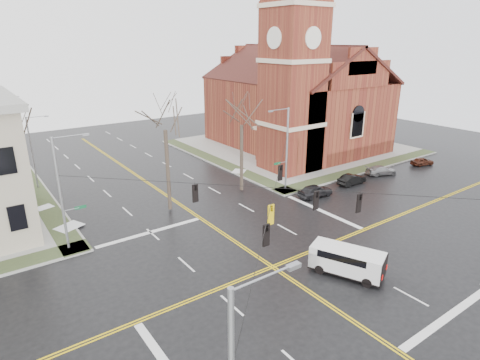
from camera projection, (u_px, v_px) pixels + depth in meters
ground at (272, 267)px, 29.46m from camera, size 120.00×120.00×0.00m
sidewalks at (272, 266)px, 29.43m from camera, size 80.00×80.00×0.17m
road_markings at (272, 267)px, 29.46m from camera, size 100.00×100.00×0.01m
church at (295, 93)px, 59.31m from camera, size 24.28×27.48×27.50m
signal_pole_ne at (286, 147)px, 42.88m from camera, size 2.75×0.22×9.00m
signal_pole_nw at (62, 191)px, 30.43m from camera, size 2.75×0.22×9.00m
span_wires at (275, 188)px, 27.41m from camera, size 23.02×23.02×0.03m
traffic_signals at (281, 201)px, 27.15m from camera, size 8.21×8.26×1.30m
streetlight_north_a at (33, 150)px, 43.62m from camera, size 2.30×0.20×8.00m
streetlight_north_b at (8, 121)px, 58.97m from camera, size 2.30×0.20×8.00m
cargo_van at (344, 259)px, 28.28m from camera, size 3.92×5.44×1.94m
parked_car_a at (315, 191)px, 42.46m from camera, size 4.09×1.90×1.35m
parked_car_b at (352, 179)px, 46.12m from camera, size 3.71×1.30×1.22m
parked_car_c at (381, 170)px, 49.49m from camera, size 4.22×2.81×1.14m
parked_car_d at (422, 161)px, 53.25m from camera, size 3.41×2.06×1.09m
tree_nw_far at (18, 144)px, 30.29m from camera, size 4.00×4.00×11.50m
tree_nw_near at (165, 125)px, 36.48m from camera, size 4.00×4.00×11.74m
tree_ne at (242, 121)px, 41.76m from camera, size 4.00×4.00×10.81m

